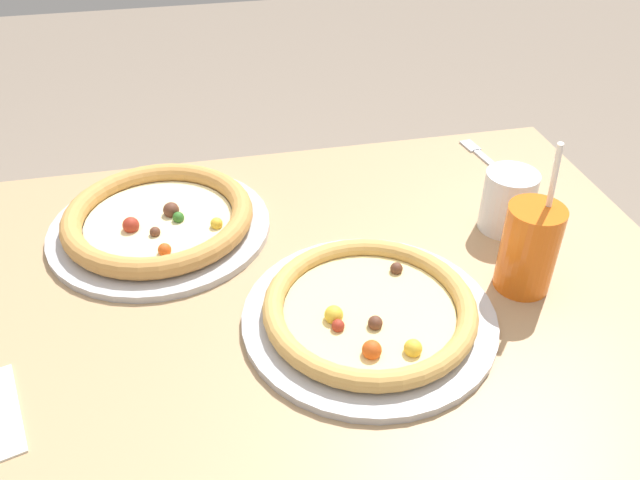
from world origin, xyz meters
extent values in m
cube|color=tan|center=(0.00, 0.00, 0.73)|extent=(1.20, 0.80, 0.04)
cylinder|color=#826748|center=(-0.52, 0.32, 0.35)|extent=(0.07, 0.07, 0.71)
cylinder|color=#826748|center=(0.52, 0.32, 0.35)|extent=(0.07, 0.07, 0.71)
cylinder|color=#B7B7BC|center=(0.10, -0.09, 0.76)|extent=(0.35, 0.35, 0.01)
cylinder|color=#E5CC7F|center=(0.10, -0.09, 0.77)|extent=(0.23, 0.23, 0.01)
torus|color=tan|center=(0.10, -0.09, 0.78)|extent=(0.29, 0.29, 0.03)
sphere|color=brown|center=(0.16, -0.03, 0.78)|extent=(0.02, 0.02, 0.02)
sphere|color=maroon|center=(0.05, -0.12, 0.78)|extent=(0.02, 0.02, 0.02)
sphere|color=#BF4C19|center=(0.08, -0.17, 0.78)|extent=(0.03, 0.03, 0.03)
sphere|color=gold|center=(0.13, -0.18, 0.78)|extent=(0.02, 0.02, 0.02)
sphere|color=gold|center=(0.05, -0.10, 0.78)|extent=(0.03, 0.03, 0.03)
sphere|color=brown|center=(0.10, -0.13, 0.78)|extent=(0.02, 0.02, 0.02)
cylinder|color=#B7B7BC|center=(-0.18, 0.18, 0.76)|extent=(0.36, 0.36, 0.01)
cylinder|color=beige|center=(-0.18, 0.18, 0.77)|extent=(0.24, 0.24, 0.01)
torus|color=#C68C47|center=(-0.18, 0.18, 0.78)|extent=(0.31, 0.31, 0.03)
sphere|color=brown|center=(-0.16, 0.19, 0.78)|extent=(0.03, 0.03, 0.03)
sphere|color=#BF4C19|center=(-0.17, 0.09, 0.78)|extent=(0.02, 0.02, 0.02)
sphere|color=brown|center=(-0.18, 0.14, 0.78)|extent=(0.02, 0.02, 0.02)
sphere|color=gold|center=(-0.09, 0.14, 0.78)|extent=(0.02, 0.02, 0.02)
sphere|color=#2D6623|center=(-0.14, 0.17, 0.78)|extent=(0.02, 0.02, 0.02)
sphere|color=maroon|center=(-0.22, 0.16, 0.78)|extent=(0.03, 0.03, 0.03)
cylinder|color=orange|center=(0.34, -0.07, 0.82)|extent=(0.08, 0.08, 0.13)
cylinder|color=white|center=(0.35, -0.07, 0.93)|extent=(0.03, 0.02, 0.12)
cylinder|color=silver|center=(0.38, 0.07, 0.80)|extent=(0.08, 0.08, 0.10)
cube|color=white|center=(0.37, 0.07, 0.83)|extent=(0.03, 0.03, 0.02)
cube|color=white|center=(0.36, 0.09, 0.83)|extent=(0.03, 0.03, 0.02)
cube|color=silver|center=(0.45, 0.25, 0.75)|extent=(0.04, 0.16, 0.00)
cube|color=silver|center=(0.43, 0.34, 0.75)|extent=(0.03, 0.05, 0.00)
camera|label=1|loc=(-0.10, -0.71, 1.36)|focal=35.98mm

